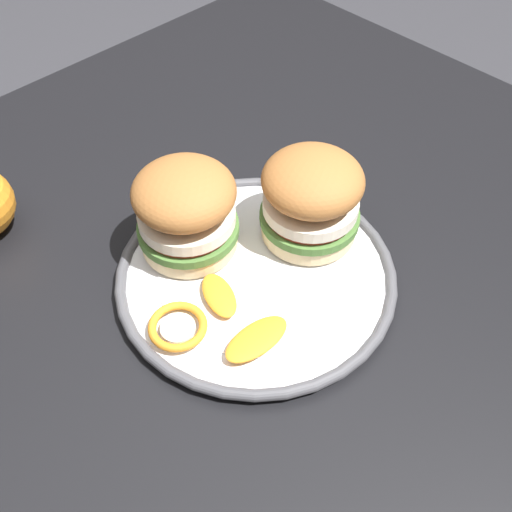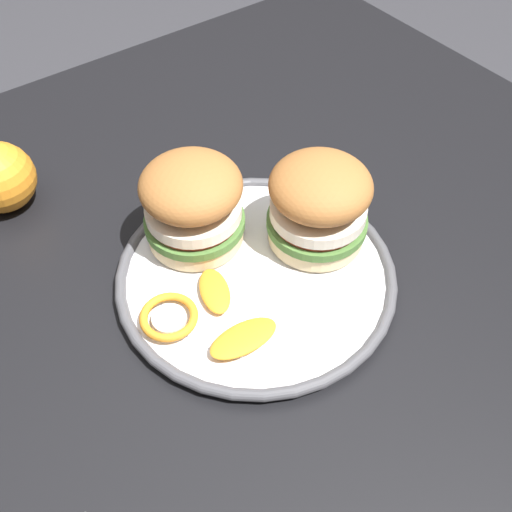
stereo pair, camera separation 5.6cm
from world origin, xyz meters
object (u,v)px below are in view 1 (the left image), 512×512
at_px(dining_table, 242,349).
at_px(sandwich_half_right, 312,198).
at_px(sandwich_half_left, 188,208).
at_px(dinner_plate, 256,275).

distance_m(dining_table, sandwich_half_right, 0.21).
height_order(dining_table, sandwich_half_left, sandwich_half_left).
bearing_deg(dining_table, sandwich_half_left, 87.73).
bearing_deg(dining_table, dinner_plate, 0.04).
height_order(dinner_plate, sandwich_half_right, sandwich_half_right).
bearing_deg(sandwich_half_left, sandwich_half_right, -37.96).
bearing_deg(sandwich_half_right, dinner_plate, 179.15).
xyz_separation_m(dinner_plate, sandwich_half_left, (-0.02, 0.08, 0.06)).
bearing_deg(sandwich_half_right, dining_table, 179.35).
height_order(dining_table, sandwich_half_right, sandwich_half_right).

